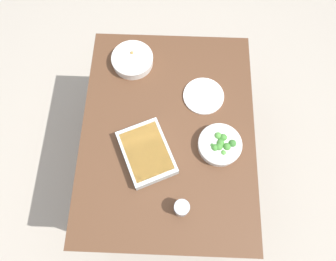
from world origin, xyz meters
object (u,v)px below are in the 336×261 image
object	(u,v)px
broccoli_bowl	(220,145)
drink_cup	(182,208)
spoon_by_stew	(140,64)
side_plate	(204,96)
stew_bowl	(132,60)
baking_dish	(147,153)

from	to	relation	value
broccoli_bowl	drink_cup	xyz separation A→B (m)	(-0.32, 0.18, 0.01)
spoon_by_stew	side_plate	bearing A→B (deg)	-118.01
stew_bowl	baking_dish	world-z (taller)	same
stew_bowl	side_plate	xyz separation A→B (m)	(-0.20, -0.40, -0.03)
baking_dish	drink_cup	distance (m)	0.32
broccoli_bowl	spoon_by_stew	xyz separation A→B (m)	(0.47, 0.43, -0.03)
broccoli_bowl	baking_dish	world-z (taller)	broccoli_bowl
drink_cup	spoon_by_stew	distance (m)	0.83
stew_bowl	baking_dish	size ratio (longest dim) A/B	0.64
stew_bowl	broccoli_bowl	size ratio (longest dim) A/B	1.06
baking_dish	broccoli_bowl	bearing A→B (deg)	-81.20
stew_bowl	broccoli_bowl	world-z (taller)	broccoli_bowl
baking_dish	spoon_by_stew	distance (m)	0.53
broccoli_bowl	baking_dish	bearing A→B (deg)	98.80
baking_dish	side_plate	xyz separation A→B (m)	(0.34, -0.29, -0.03)
baking_dish	side_plate	world-z (taller)	baking_dish
baking_dish	spoon_by_stew	size ratio (longest dim) A/B	2.08
broccoli_bowl	drink_cup	size ratio (longest dim) A/B	2.59
side_plate	spoon_by_stew	size ratio (longest dim) A/B	1.26
baking_dish	drink_cup	bearing A→B (deg)	-145.78
stew_bowl	spoon_by_stew	bearing A→B (deg)	-102.66
drink_cup	side_plate	world-z (taller)	drink_cup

